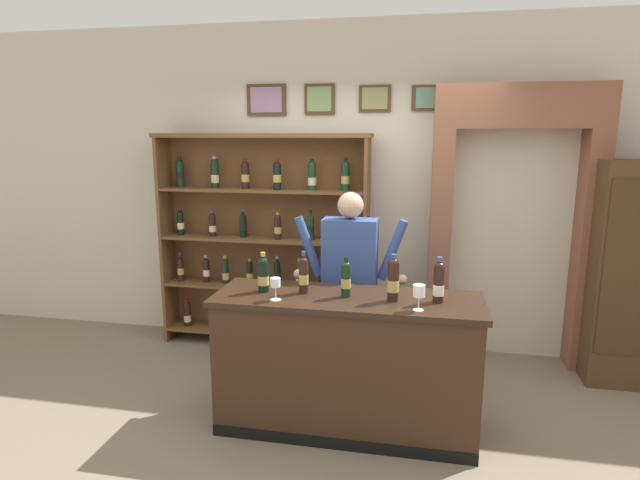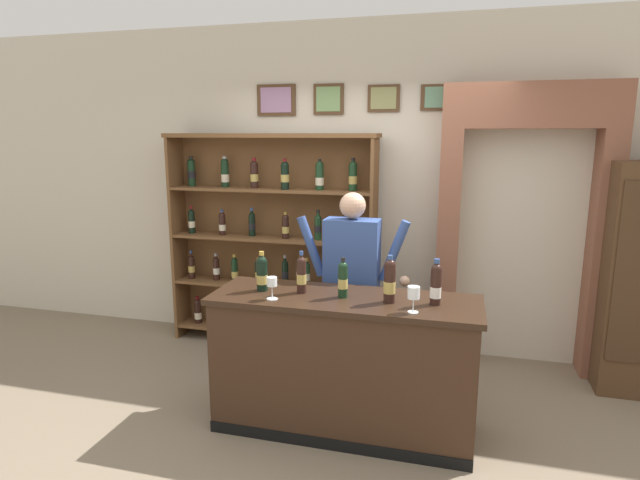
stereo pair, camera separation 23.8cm
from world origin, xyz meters
The scene contains 13 objects.
ground_plane centered at (0.00, 0.00, -0.01)m, with size 14.00×14.00×0.02m, color #7A6B56.
back_wall centered at (0.00, 1.63, 1.53)m, with size 12.00×0.19×3.06m.
wine_shelf centered at (-0.87, 1.35, 1.08)m, with size 2.04×0.32×2.05m.
archway_doorway centered at (1.40, 1.49, 1.40)m, with size 1.42×0.45×2.45m.
tasting_counter centered at (0.14, 0.00, 0.48)m, with size 1.82×0.61×0.96m.
shopkeeper centered at (0.08, 0.56, 0.99)m, with size 0.90×0.22×1.61m.
tasting_bottle_prosecco centered at (-0.45, 0.00, 1.09)m, with size 0.08×0.08×0.28m.
tasting_bottle_vin_santo centered at (-0.17, 0.02, 1.09)m, with size 0.07×0.07×0.29m.
tasting_bottle_chianti centered at (0.13, -0.01, 1.09)m, with size 0.07×0.07×0.28m.
tasting_bottle_rosso centered at (0.45, -0.03, 1.11)m, with size 0.08×0.08×0.32m.
tasting_bottle_brunello centered at (0.74, 0.00, 1.10)m, with size 0.07×0.07×0.30m.
wine_glass_spare centered at (-0.31, -0.17, 1.07)m, with size 0.07×0.07×0.15m.
wine_glass_right centered at (0.62, -0.19, 1.08)m, with size 0.08×0.08×0.17m.
Camera 2 is at (0.85, -3.30, 2.04)m, focal length 29.36 mm.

